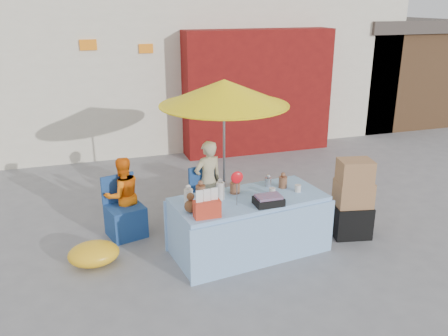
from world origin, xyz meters
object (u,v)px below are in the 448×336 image
object	(u,v)px
chair_right	(211,207)
umbrella	(224,93)
market_table	(248,224)
box_stack	(353,201)
vendor_orange	(123,195)
vendor_beige	(208,181)
chair_left	(125,219)

from	to	relation	value
chair_right	umbrella	size ratio (longest dim) A/B	0.41
market_table	box_stack	distance (m)	1.54
chair_right	box_stack	xyz separation A→B (m)	(1.77, -0.98, 0.27)
box_stack	chair_right	bearing A→B (deg)	151.01
chair_right	vendor_orange	bearing A→B (deg)	158.96
vendor_beige	vendor_orange	bearing A→B (deg)	-14.87
vendor_orange	umbrella	size ratio (longest dim) A/B	0.53
market_table	chair_left	size ratio (longest dim) A/B	2.48
chair_left	box_stack	world-z (taller)	box_stack
vendor_orange	vendor_beige	bearing A→B (deg)	165.13
umbrella	market_table	bearing A→B (deg)	-93.24
chair_left	vendor_beige	xyz separation A→B (m)	(1.25, 0.13, 0.37)
vendor_beige	umbrella	size ratio (longest dim) A/B	0.59
chair_right	vendor_orange	xyz separation A→B (m)	(-1.25, 0.13, 0.30)
chair_right	box_stack	world-z (taller)	box_stack
market_table	vendor_orange	distance (m)	1.85
market_table	box_stack	bearing A→B (deg)	-8.17
market_table	umbrella	distance (m)	1.95
vendor_beige	umbrella	xyz separation A→B (m)	(0.30, 0.15, 1.27)
box_stack	vendor_beige	bearing A→B (deg)	147.72
market_table	chair_right	xyz separation A→B (m)	(-0.23, 0.96, -0.14)
vendor_orange	umbrella	xyz separation A→B (m)	(1.55, 0.15, 1.33)
vendor_orange	vendor_beige	xyz separation A→B (m)	(1.25, 0.00, 0.06)
chair_right	umbrella	bearing A→B (deg)	28.25
vendor_orange	umbrella	world-z (taller)	umbrella
umbrella	box_stack	distance (m)	2.37
market_table	vendor_beige	bearing A→B (deg)	94.50
chair_left	chair_right	distance (m)	1.25
chair_right	market_table	bearing A→B (deg)	-91.16
umbrella	box_stack	xyz separation A→B (m)	(1.47, -1.26, -1.37)
chair_left	vendor_orange	world-z (taller)	vendor_orange
market_table	vendor_orange	size ratio (longest dim) A/B	1.89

